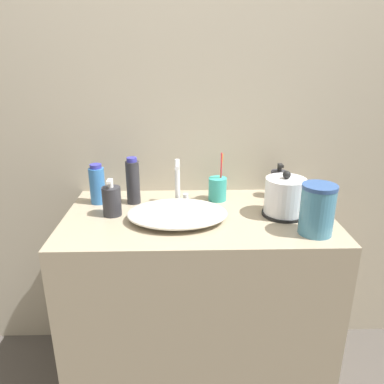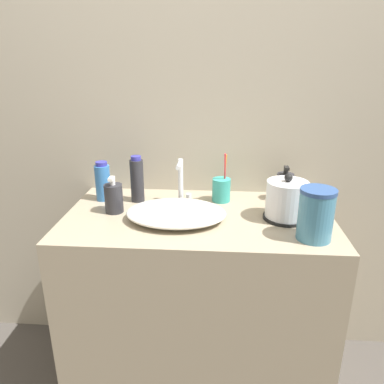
{
  "view_description": "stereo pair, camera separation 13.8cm",
  "coord_description": "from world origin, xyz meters",
  "px_view_note": "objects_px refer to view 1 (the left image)",
  "views": [
    {
      "loc": [
        -0.06,
        -1.11,
        1.47
      ],
      "look_at": [
        -0.03,
        0.3,
        0.95
      ],
      "focal_mm": 35.0,
      "sensor_mm": 36.0,
      "label": 1
    },
    {
      "loc": [
        0.08,
        -1.11,
        1.47
      ],
      "look_at": [
        -0.03,
        0.3,
        0.95
      ],
      "focal_mm": 35.0,
      "sensor_mm": 36.0,
      "label": 2
    }
  ],
  "objects_px": {
    "faucet": "(179,180)",
    "lotion_bottle": "(112,201)",
    "shampoo_bottle": "(133,181)",
    "water_pitcher": "(317,209)",
    "toothbrush_cup": "(218,189)",
    "electric_kettle": "(285,198)",
    "mouthwash_bottle": "(278,183)",
    "hand_cream_bottle": "(97,185)"
  },
  "relations": [
    {
      "from": "faucet",
      "to": "lotion_bottle",
      "type": "relative_size",
      "value": 1.27
    },
    {
      "from": "lotion_bottle",
      "to": "shampoo_bottle",
      "type": "relative_size",
      "value": 0.75
    },
    {
      "from": "lotion_bottle",
      "to": "water_pitcher",
      "type": "xyz_separation_m",
      "value": [
        0.77,
        -0.19,
        0.03
      ]
    },
    {
      "from": "toothbrush_cup",
      "to": "faucet",
      "type": "bearing_deg",
      "value": -166.72
    },
    {
      "from": "electric_kettle",
      "to": "water_pitcher",
      "type": "xyz_separation_m",
      "value": [
        0.07,
        -0.17,
        0.02
      ]
    },
    {
      "from": "faucet",
      "to": "lotion_bottle",
      "type": "height_order",
      "value": "faucet"
    },
    {
      "from": "toothbrush_cup",
      "to": "mouthwash_bottle",
      "type": "bearing_deg",
      "value": 7.04
    },
    {
      "from": "faucet",
      "to": "electric_kettle",
      "type": "height_order",
      "value": "faucet"
    },
    {
      "from": "toothbrush_cup",
      "to": "electric_kettle",
      "type": "bearing_deg",
      "value": -35.01
    },
    {
      "from": "lotion_bottle",
      "to": "mouthwash_bottle",
      "type": "distance_m",
      "value": 0.75
    },
    {
      "from": "toothbrush_cup",
      "to": "lotion_bottle",
      "type": "distance_m",
      "value": 0.47
    },
    {
      "from": "faucet",
      "to": "hand_cream_bottle",
      "type": "bearing_deg",
      "value": 176.81
    },
    {
      "from": "electric_kettle",
      "to": "shampoo_bottle",
      "type": "distance_m",
      "value": 0.65
    },
    {
      "from": "electric_kettle",
      "to": "hand_cream_bottle",
      "type": "distance_m",
      "value": 0.8
    },
    {
      "from": "faucet",
      "to": "toothbrush_cup",
      "type": "relative_size",
      "value": 0.88
    },
    {
      "from": "shampoo_bottle",
      "to": "hand_cream_bottle",
      "type": "relative_size",
      "value": 1.17
    },
    {
      "from": "hand_cream_bottle",
      "to": "water_pitcher",
      "type": "xyz_separation_m",
      "value": [
        0.86,
        -0.33,
        0.01
      ]
    },
    {
      "from": "faucet",
      "to": "water_pitcher",
      "type": "bearing_deg",
      "value": -31.42
    },
    {
      "from": "faucet",
      "to": "mouthwash_bottle",
      "type": "relative_size",
      "value": 1.25
    },
    {
      "from": "faucet",
      "to": "shampoo_bottle",
      "type": "xyz_separation_m",
      "value": [
        -0.2,
        0.02,
        -0.01
      ]
    },
    {
      "from": "shampoo_bottle",
      "to": "toothbrush_cup",
      "type": "bearing_deg",
      "value": 3.98
    },
    {
      "from": "electric_kettle",
      "to": "toothbrush_cup",
      "type": "height_order",
      "value": "toothbrush_cup"
    },
    {
      "from": "faucet",
      "to": "hand_cream_bottle",
      "type": "distance_m",
      "value": 0.36
    },
    {
      "from": "lotion_bottle",
      "to": "mouthwash_bottle",
      "type": "height_order",
      "value": "mouthwash_bottle"
    },
    {
      "from": "lotion_bottle",
      "to": "water_pitcher",
      "type": "distance_m",
      "value": 0.79
    },
    {
      "from": "lotion_bottle",
      "to": "water_pitcher",
      "type": "relative_size",
      "value": 0.83
    },
    {
      "from": "lotion_bottle",
      "to": "faucet",
      "type": "bearing_deg",
      "value": 23.48
    },
    {
      "from": "toothbrush_cup",
      "to": "water_pitcher",
      "type": "bearing_deg",
      "value": -46.68
    },
    {
      "from": "water_pitcher",
      "to": "toothbrush_cup",
      "type": "bearing_deg",
      "value": 133.32
    },
    {
      "from": "faucet",
      "to": "electric_kettle",
      "type": "relative_size",
      "value": 1.05
    },
    {
      "from": "toothbrush_cup",
      "to": "lotion_bottle",
      "type": "bearing_deg",
      "value": -160.36
    },
    {
      "from": "electric_kettle",
      "to": "lotion_bottle",
      "type": "distance_m",
      "value": 0.7
    },
    {
      "from": "faucet",
      "to": "shampoo_bottle",
      "type": "distance_m",
      "value": 0.2
    },
    {
      "from": "electric_kettle",
      "to": "hand_cream_bottle",
      "type": "relative_size",
      "value": 1.07
    },
    {
      "from": "lotion_bottle",
      "to": "electric_kettle",
      "type": "bearing_deg",
      "value": -1.62
    },
    {
      "from": "toothbrush_cup",
      "to": "lotion_bottle",
      "type": "xyz_separation_m",
      "value": [
        -0.44,
        -0.16,
        0.01
      ]
    },
    {
      "from": "mouthwash_bottle",
      "to": "lotion_bottle",
      "type": "bearing_deg",
      "value": -165.1
    },
    {
      "from": "toothbrush_cup",
      "to": "hand_cream_bottle",
      "type": "relative_size",
      "value": 1.27
    },
    {
      "from": "mouthwash_bottle",
      "to": "hand_cream_bottle",
      "type": "bearing_deg",
      "value": -176.05
    },
    {
      "from": "shampoo_bottle",
      "to": "faucet",
      "type": "bearing_deg",
      "value": -4.33
    },
    {
      "from": "lotion_bottle",
      "to": "mouthwash_bottle",
      "type": "bearing_deg",
      "value": 14.9
    },
    {
      "from": "shampoo_bottle",
      "to": "mouthwash_bottle",
      "type": "height_order",
      "value": "shampoo_bottle"
    }
  ]
}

